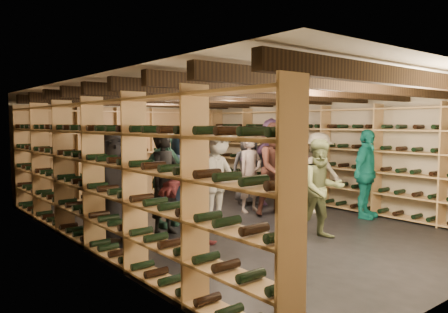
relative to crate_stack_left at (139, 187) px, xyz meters
The scene contains 23 objects.
ground 2.49m from the crate_stack_left, 75.60° to the right, with size 8.00×8.00×0.00m, color black.
walls 2.57m from the crate_stack_left, 75.60° to the right, with size 5.52×8.02×2.40m.
ceiling 3.15m from the crate_stack_left, 75.60° to the right, with size 5.50×8.00×0.01m, color beige.
ceiling_joists 3.06m from the crate_stack_left, 75.60° to the right, with size 5.40×7.12×0.18m.
wine_rack_left 3.15m from the crate_stack_left, 129.51° to the right, with size 0.32×7.50×2.15m.
wine_rack_right 4.02m from the crate_stack_left, 36.77° to the right, with size 0.32×7.50×2.15m.
wine_rack_back 1.71m from the crate_stack_left, 67.23° to the left, with size 4.70×0.30×2.15m.
crate_stack_left is the anchor object (origin of this frame).
crate_stack_right 0.88m from the crate_stack_left, 29.39° to the right, with size 0.51×0.35×0.51m.
crate_loose 1.72m from the crate_stack_left, ahead, with size 0.50×0.33×0.17m, color tan.
person_0 2.74m from the crate_stack_left, 125.39° to the right, with size 0.82×0.53×1.67m, color black.
person_1 2.54m from the crate_stack_left, 108.51° to the right, with size 0.61×0.40×1.68m, color black.
person_2 4.20m from the crate_stack_left, 76.89° to the right, with size 0.75×0.58×1.54m, color #555E3A.
person_3 3.75m from the crate_stack_left, 47.89° to the right, with size 1.03×0.59×1.59m, color beige.
person_4 4.61m from the crate_stack_left, 52.57° to the right, with size 0.98×0.41×1.66m, color #148074.
person_5 3.32m from the crate_stack_left, 103.71° to the right, with size 1.48×0.47×1.60m, color maroon.
person_6 1.71m from the crate_stack_left, 90.01° to the right, with size 0.83×0.54×1.70m, color #1B2A41.
person_7 2.42m from the crate_stack_left, 51.53° to the right, with size 0.57×0.37×1.55m, color gray.
person_8 3.00m from the crate_stack_left, 56.08° to the right, with size 0.87×0.68×1.79m, color #41211A.
person_9 2.48m from the crate_stack_left, 85.00° to the right, with size 1.12×0.64×1.73m, color #AAA89C.
person_10 1.98m from the crate_stack_left, 105.16° to the right, with size 0.99×0.41×1.68m, color #23493B.
person_11 2.96m from the crate_stack_left, 30.62° to the right, with size 1.75×0.56×1.89m, color #7B538A.
person_12 2.39m from the crate_stack_left, 31.24° to the right, with size 0.79×0.51×1.61m, color #36373C.
Camera 1 is at (-4.96, -5.92, 1.78)m, focal length 35.00 mm.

